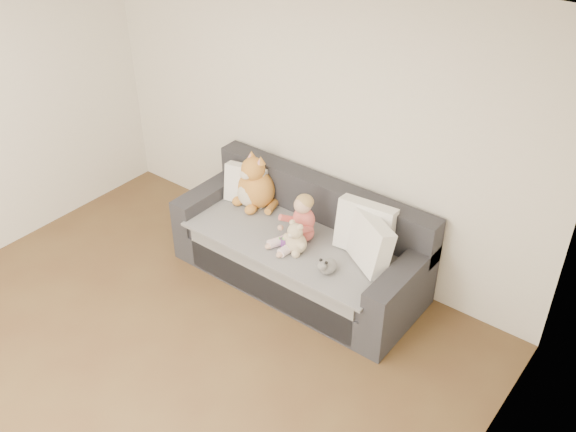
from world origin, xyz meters
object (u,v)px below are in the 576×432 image
Objects in this scene: sofa at (301,248)px; toddler at (300,222)px; plush_cat at (255,186)px; sippy_cup at (285,241)px; teddy_bear at (295,240)px.

toddler is at bearing -60.17° from sofa.
plush_cat is 0.72m from sippy_cup.
sofa is 4.92× the size of toddler.
plush_cat is (-0.60, 0.10, 0.36)m from sofa.
sofa is 18.08× the size of sippy_cup.
sofa reaches higher than teddy_bear.
plush_cat is at bearing 150.00° from sippy_cup.
plush_cat reaches higher than sippy_cup.
plush_cat is 4.46× the size of sippy_cup.
sippy_cup is (-0.04, -0.16, -0.12)m from toddler.
teddy_bear is at bearing 4.87° from sippy_cup.
teddy_bear is at bearing -13.75° from plush_cat.
sippy_cup is at bearing -86.71° from sofa.
toddler is 0.68m from plush_cat.
teddy_bear is at bearing -64.42° from sofa.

